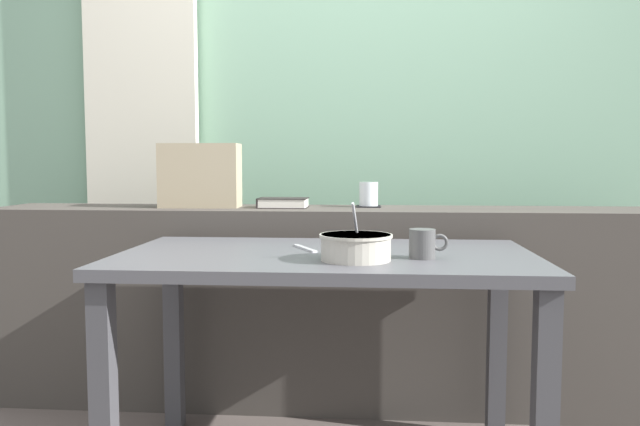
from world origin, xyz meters
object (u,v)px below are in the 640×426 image
juice_glass (369,195)px  closed_book (283,203)px  breakfast_table (326,284)px  soup_bowl (356,247)px  ceramic_mug (423,244)px  coaster_square (368,206)px  throw_pillow (200,176)px  fork_utensil (305,248)px

juice_glass → closed_book: size_ratio=0.49×
breakfast_table → closed_book: 0.69m
closed_book → soup_bowl: soup_bowl is taller
closed_book → ceramic_mug: bearing=-54.4°
coaster_square → closed_book: bearing=-169.1°
juice_glass → soup_bowl: bearing=-92.3°
breakfast_table → throw_pillow: 0.89m
fork_utensil → closed_book: bearing=77.6°
fork_utensil → ceramic_mug: ceramic_mug is taller
coaster_square → ceramic_mug: 0.79m
fork_utensil → ceramic_mug: 0.40m
closed_book → fork_utensil: 0.58m
juice_glass → throw_pillow: size_ratio=0.31×
coaster_square → closed_book: closed_book is taller
coaster_square → fork_utensil: (-0.20, -0.61, -0.09)m
breakfast_table → ceramic_mug: 0.33m
ceramic_mug → coaster_square: bearing=101.6°
breakfast_table → juice_glass: size_ratio=12.95×
throw_pillow → juice_glass: bearing=6.0°
juice_glass → fork_utensil: bearing=-108.1°
throw_pillow → fork_utensil: bearing=-48.1°
coaster_square → juice_glass: juice_glass is taller
closed_book → throw_pillow: throw_pillow is taller
soup_bowl → fork_utensil: size_ratio=1.22×
breakfast_table → closed_book: size_ratio=6.31×
juice_glass → ceramic_mug: (0.16, -0.77, -0.10)m
ceramic_mug → juice_glass: bearing=101.6°
fork_utensil → ceramic_mug: (0.36, -0.16, 0.04)m
breakfast_table → ceramic_mug: ceramic_mug is taller
soup_bowl → ceramic_mug: 0.20m
closed_book → ceramic_mug: closed_book is taller
juice_glass → throw_pillow: bearing=-174.0°
juice_glass → ceramic_mug: 0.80m
throw_pillow → ceramic_mug: size_ratio=2.83×
juice_glass → soup_bowl: 0.83m
juice_glass → throw_pillow: throw_pillow is taller
closed_book → soup_bowl: (0.31, -0.76, -0.07)m
breakfast_table → throw_pillow: size_ratio=3.97×
throw_pillow → soup_bowl: throw_pillow is taller
throw_pillow → ceramic_mug: throw_pillow is taller
coaster_square → juice_glass: 0.05m
juice_glass → soup_bowl: size_ratio=0.47×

